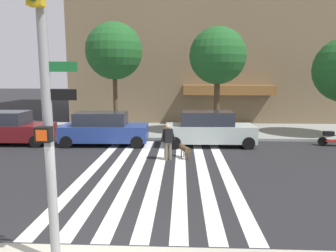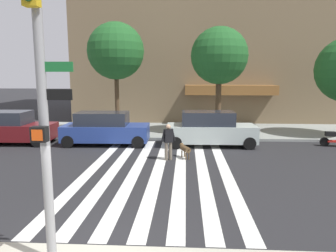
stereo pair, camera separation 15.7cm
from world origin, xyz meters
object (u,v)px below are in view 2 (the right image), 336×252
Objects in this scene: parked_car_behind_first at (105,129)px; dog_on_leash at (185,149)px; parked_car_third_in_line at (210,129)px; parked_scooter at (336,138)px; street_tree_nearest at (116,51)px; street_tree_middle at (219,56)px; parked_car_near_curb at (11,128)px; pedestrian_dog_walker at (168,140)px; traffic_light_pole at (41,91)px.

parked_car_behind_first reaches higher than dog_on_leash.
parked_scooter is (6.79, 0.18, -0.44)m from parked_car_third_in_line.
street_tree_nearest reaches higher than street_tree_middle.
parked_car_third_in_line is at bearing 63.23° from dog_on_leash.
parked_car_near_curb is 11.15m from parked_car_third_in_line.
parked_scooter is at bearing 19.38° from dog_on_leash.
street_tree_middle is 7.49m from dog_on_leash.
dog_on_leash is at bearing 26.79° from pedestrian_dog_walker.
parked_car_third_in_line is (5.78, 0.00, 0.03)m from parked_car_behind_first.
parked_scooter is at bearing 0.82° from parked_car_behind_first.
pedestrian_dog_walker is (1.85, 8.32, -2.59)m from traffic_light_pole.
parked_car_near_curb is at bearing -180.00° from parked_car_third_in_line.
street_tree_nearest is 6.87× the size of dog_on_leash.
parked_car_near_curb is 0.67× the size of street_tree_nearest.
street_tree_middle is (6.48, 2.92, 4.08)m from parked_car_behind_first.
parked_scooter is at bearing 20.03° from pedestrian_dog_walker.
parked_car_behind_first is at bearing -0.01° from parked_car_near_curb.
parked_car_near_curb is at bearing 164.67° from dog_on_leash.
parked_car_third_in_line is at bearing -103.43° from street_tree_middle.
street_tree_nearest is (-5.77, 3.19, 4.39)m from parked_car_third_in_line.
parked_scooter is 8.63m from dog_on_leash.
parked_car_behind_first is at bearing 99.16° from traffic_light_pole.
traffic_light_pole reaches higher than pedestrian_dog_walker.
dog_on_leash is at bearing -15.33° from parked_car_near_curb.
pedestrian_dog_walker is (3.67, -6.25, -4.38)m from street_tree_nearest.
traffic_light_pole reaches higher than dog_on_leash.
parked_car_behind_first is 5.19m from dog_on_leash.
dog_on_leash is (0.74, 0.38, -0.48)m from pedestrian_dog_walker.
parked_car_behind_first is 5.45m from street_tree_nearest.
pedestrian_dog_walker is (3.68, -3.06, 0.03)m from parked_car_behind_first.
parked_car_third_in_line is 3.71m from pedestrian_dog_walker.
street_tree_nearest is at bearing 89.83° from parked_car_behind_first.
street_tree_nearest is at bearing 151.03° from parked_car_third_in_line.
parked_car_third_in_line reaches higher than dog_on_leash.
parked_scooter is 13.79m from street_tree_nearest.
parked_car_behind_first is 4.79m from pedestrian_dog_walker.
street_tree_nearest is 4.25× the size of pedestrian_dog_walker.
parked_scooter is at bearing 1.52° from parked_car_third_in_line.
parked_scooter reaches higher than dog_on_leash.
parked_car_third_in_line reaches higher than parked_scooter.
parked_car_third_in_line is 2.94× the size of pedestrian_dog_walker.
dog_on_leash is (4.43, -2.68, -0.45)m from parked_car_behind_first.
traffic_light_pole reaches higher than parked_car_behind_first.
parked_car_near_curb is 0.99× the size of parked_car_behind_first.
pedestrian_dog_walker reaches higher than parked_scooter.
parked_car_near_curb reaches higher than parked_car_behind_first.
traffic_light_pole is 8.91m from pedestrian_dog_walker.
street_tree_nearest is at bearing 177.58° from street_tree_middle.
parked_car_behind_first is 8.19m from street_tree_middle.
parked_car_third_in_line is 0.73× the size of street_tree_middle.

